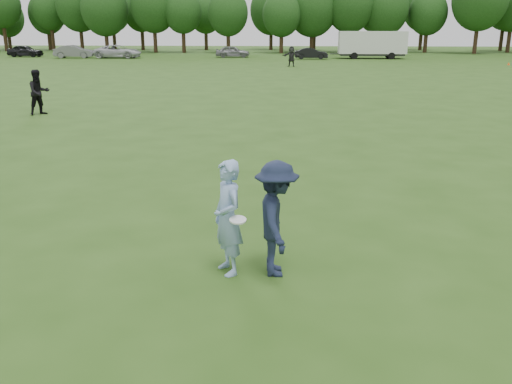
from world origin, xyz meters
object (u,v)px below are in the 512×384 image
field_cone (509,64)px  thrower (228,218)px  car_b (74,52)px  defender (277,219)px  player_far_d (291,56)px  cargo_trailer (372,44)px  player_far_a (39,92)px  car_c (118,52)px  car_a (25,51)px  car_e (233,52)px  car_f (311,54)px

field_cone → thrower: bearing=-114.9°
thrower → car_b: 64.37m
defender → player_far_d: (0.18, 46.62, 0.02)m
car_b → cargo_trailer: cargo_trailer is taller
player_far_a → car_c: 44.36m
defender → car_a: bearing=23.2°
player_far_d → car_e: player_far_d is taller
car_a → field_cone: bearing=-97.4°
defender → field_cone: size_ratio=6.40×
car_b → field_cone: (48.99, -8.98, -0.62)m
cargo_trailer → car_c: bearing=-178.3°
player_far_a → player_far_d: player_far_a is taller
thrower → car_f: size_ratio=0.49×
player_far_d → car_a: player_far_d is taller
thrower → car_b: size_ratio=0.41×
car_b → car_e: 19.57m
player_far_d → car_c: size_ratio=0.35×
player_far_a → car_a: player_far_a is taller
player_far_d → field_cone: 22.45m
player_far_a → cargo_trailer: 48.97m
defender → car_c: bearing=13.9°
car_e → field_cone: car_e is taller
player_far_d → car_e: size_ratio=0.46×
car_c → field_cone: bearing=-100.4°
player_far_a → car_f: bearing=24.0°
player_far_d → car_e: bearing=121.0°
thrower → car_e: (-6.40, 61.40, -0.24)m
cargo_trailer → thrower: bearing=-100.1°
cargo_trailer → defender: bearing=-99.3°
thrower → car_c: bearing=169.1°
car_e → field_cone: (29.57, -11.42, -0.57)m
car_c → car_f: bearing=-89.8°
player_far_a → car_e: (4.08, 45.43, -0.29)m
thrower → player_far_a: (-10.49, 15.97, 0.05)m
defender → car_b: (-26.62, 58.96, -0.19)m
player_far_a → car_e: player_far_a is taller
thrower → car_f: (3.33, 58.63, -0.31)m
player_far_d → car_f: 12.24m
player_far_a → cargo_trailer: cargo_trailer is taller
defender → car_c: (-21.15, 59.21, -0.18)m
car_c → car_f: car_c is taller
car_e → car_f: bearing=-110.6°
car_c → field_cone: size_ratio=18.81×
car_e → cargo_trailer: size_ratio=0.47×
thrower → car_b: thrower is taller
thrower → car_c: size_ratio=0.34×
car_e → thrower: bearing=-178.8°
player_far_a → car_c: size_ratio=0.36×
thrower → field_cone: size_ratio=6.42×
defender → car_b: bearing=18.6°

